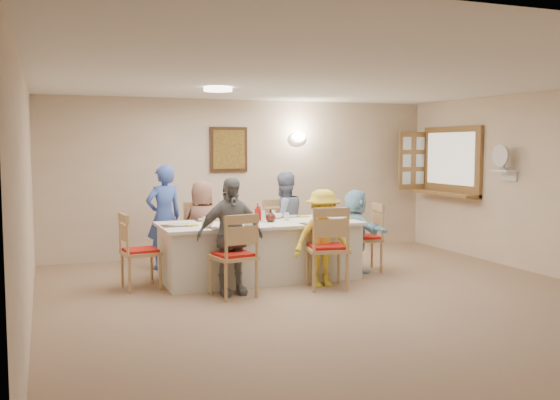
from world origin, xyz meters
name	(u,v)px	position (x,y,z in m)	size (l,w,h in m)	color
ground	(341,302)	(0.00, 0.00, 0.00)	(7.00, 7.00, 0.00)	tan
room_walls	(342,168)	(0.00, 0.00, 1.51)	(7.00, 7.00, 7.00)	beige
wall_picture	(229,149)	(-0.30, 3.46, 1.70)	(0.62, 0.05, 0.72)	#3F2316
wall_sconce	(298,137)	(0.90, 3.44, 1.90)	(0.26, 0.09, 0.18)	white
ceiling_light	(218,89)	(-1.00, 1.50, 2.47)	(0.36, 0.36, 0.05)	white
serving_hatch	(452,162)	(3.21, 2.40, 1.50)	(0.06, 1.50, 1.15)	olive
hatch_sill	(445,193)	(3.09, 2.40, 0.97)	(0.30, 1.50, 0.05)	olive
shutter_door	(413,161)	(2.95, 3.16, 1.50)	(0.55, 0.04, 1.00)	olive
fan_shelf	(504,171)	(3.13, 1.05, 1.40)	(0.22, 0.36, 0.03)	white
desk_fan	(503,160)	(3.10, 1.05, 1.55)	(0.30, 0.30, 0.28)	#A5A5A8
dining_table	(260,251)	(-0.45, 1.49, 0.38)	(2.62, 1.11, 0.76)	beige
chair_back_left	(201,237)	(-1.05, 2.29, 0.48)	(0.46, 0.46, 0.97)	tan
chair_back_right	(281,233)	(0.15, 2.29, 0.48)	(0.46, 0.46, 0.97)	tan
chair_front_left	(233,255)	(-1.05, 0.69, 0.50)	(0.48, 0.48, 0.99)	tan
chair_front_right	(327,247)	(0.15, 0.69, 0.52)	(0.50, 0.50, 1.03)	tan
chair_left_end	(141,251)	(-2.00, 1.49, 0.47)	(0.45, 0.45, 0.95)	tan
chair_right_end	(364,237)	(1.10, 1.49, 0.48)	(0.46, 0.46, 0.96)	tan
diner_back_left	(203,227)	(-1.05, 2.17, 0.64)	(0.69, 0.51, 1.29)	brown
diner_back_right	(284,220)	(0.15, 2.17, 0.69)	(0.76, 0.64, 1.38)	gray
diner_front_left	(230,236)	(-1.05, 0.81, 0.70)	(0.84, 0.40, 1.40)	gray
diner_front_right	(323,238)	(0.15, 0.81, 0.61)	(0.80, 0.47, 1.22)	yellow
diner_right_end	(356,231)	(0.97, 1.49, 0.58)	(0.47, 1.11, 1.16)	#9BD5F2
caregiver	(164,217)	(-1.50, 2.64, 0.75)	(0.62, 0.49, 1.49)	#3E5EBE
placemat_fl	(224,228)	(-1.05, 1.07, 0.76)	(0.35, 0.26, 0.01)	#472B19
plate_fl	(224,227)	(-1.05, 1.07, 0.77)	(0.22, 0.22, 0.01)	white
napkin_fl	(240,227)	(-0.87, 1.02, 0.77)	(0.15, 0.15, 0.01)	yellow
placemat_fr	(314,223)	(0.15, 1.07, 0.76)	(0.34, 0.25, 0.01)	#472B19
plate_fr	(314,223)	(0.15, 1.07, 0.77)	(0.25, 0.25, 0.02)	white
napkin_fr	(329,223)	(0.33, 1.02, 0.77)	(0.14, 0.14, 0.01)	yellow
placemat_bl	(207,220)	(-1.05, 1.91, 0.76)	(0.33, 0.25, 0.01)	#472B19
plate_bl	(207,219)	(-1.05, 1.91, 0.77)	(0.26, 0.26, 0.02)	white
napkin_bl	(221,219)	(-0.87, 1.86, 0.77)	(0.13, 0.13, 0.01)	yellow
placemat_br	(290,217)	(0.15, 1.91, 0.76)	(0.32, 0.24, 0.01)	#472B19
plate_br	(290,216)	(0.15, 1.91, 0.77)	(0.23, 0.23, 0.01)	white
napkin_br	(303,216)	(0.33, 1.86, 0.77)	(0.14, 0.14, 0.01)	yellow
placemat_le	(177,226)	(-1.55, 1.49, 0.76)	(0.37, 0.27, 0.01)	#472B19
plate_le	(177,225)	(-1.55, 1.49, 0.77)	(0.25, 0.25, 0.02)	white
napkin_le	(192,225)	(-1.37, 1.44, 0.77)	(0.14, 0.14, 0.01)	yellow
placemat_re	(337,218)	(0.67, 1.49, 0.76)	(0.34, 0.25, 0.01)	#472B19
plate_re	(337,218)	(0.67, 1.49, 0.77)	(0.23, 0.23, 0.01)	white
napkin_re	(350,218)	(0.85, 1.44, 0.77)	(0.13, 0.13, 0.01)	yellow
teacup_a	(208,225)	(-1.24, 1.14, 0.80)	(0.11, 0.11, 0.08)	white
teacup_b	(272,213)	(-0.08, 2.02, 0.80)	(0.11, 0.11, 0.09)	white
bowl_a	(251,223)	(-0.67, 1.21, 0.79)	(0.26, 0.26, 0.06)	white
bowl_b	(275,216)	(-0.13, 1.78, 0.79)	(0.25, 0.25, 0.07)	white
condiment_ketchup	(258,213)	(-0.47, 1.50, 0.88)	(0.12, 0.12, 0.25)	#B6120F
condiment_brown	(259,214)	(-0.43, 1.58, 0.86)	(0.11, 0.11, 0.20)	#3F1910
condiment_malt	(271,216)	(-0.32, 1.43, 0.85)	(0.14, 0.14, 0.17)	#3F1910
drinking_glass	(248,218)	(-0.60, 1.54, 0.82)	(0.07, 0.07, 0.10)	silver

